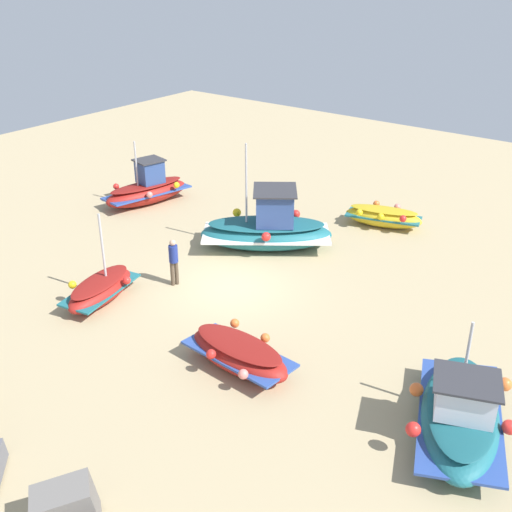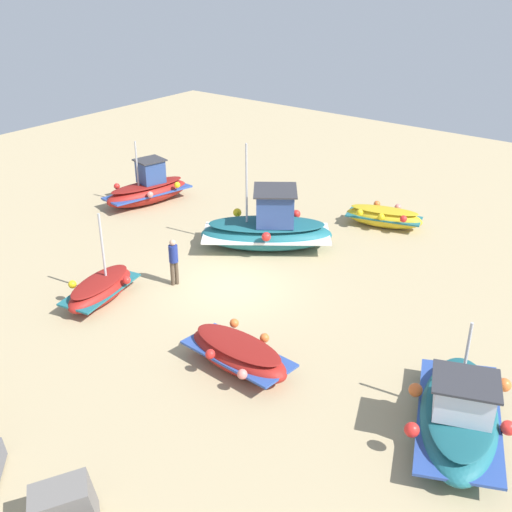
{
  "view_description": "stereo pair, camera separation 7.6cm",
  "coord_description": "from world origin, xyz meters",
  "views": [
    {
      "loc": [
        -12.42,
        14.88,
        10.61
      ],
      "look_at": [
        -0.31,
        -0.98,
        0.9
      ],
      "focal_mm": 43.83,
      "sensor_mm": 36.0,
      "label": 1
    },
    {
      "loc": [
        -12.48,
        14.83,
        10.61
      ],
      "look_at": [
        -0.31,
        -0.98,
        0.9
      ],
      "focal_mm": 43.83,
      "sensor_mm": 36.0,
      "label": 2
    }
  ],
  "objects": [
    {
      "name": "fishing_boat_2",
      "position": [
        8.31,
        -3.92,
        0.67
      ],
      "size": [
        2.47,
        4.42,
        3.1
      ],
      "rotation": [
        0.0,
        0.0,
        4.49
      ],
      "color": "maroon",
      "rests_on": "ground_plane"
    },
    {
      "name": "fishing_boat_0",
      "position": [
        2.87,
        3.46,
        0.44
      ],
      "size": [
        1.87,
        3.27,
        3.05
      ],
      "rotation": [
        0.0,
        0.0,
        1.8
      ],
      "color": "maroon",
      "rests_on": "ground_plane"
    },
    {
      "name": "fishing_boat_1",
      "position": [
        0.94,
        -3.38,
        0.8
      ],
      "size": [
        5.47,
        4.82,
        4.28
      ],
      "rotation": [
        0.0,
        0.0,
        3.77
      ],
      "color": "#1E6670",
      "rests_on": "ground_plane"
    },
    {
      "name": "ground_plane",
      "position": [
        0.0,
        0.0,
        0.0
      ],
      "size": [
        49.75,
        49.75,
        0.0
      ],
      "primitive_type": "plane",
      "color": "tan"
    },
    {
      "name": "fishing_boat_3",
      "position": [
        -9.14,
        2.44,
        0.61
      ],
      "size": [
        3.44,
        4.96,
        2.8
      ],
      "rotation": [
        0.0,
        0.0,
        1.94
      ],
      "color": "#1E6670",
      "rests_on": "ground_plane"
    },
    {
      "name": "fishing_boat_4",
      "position": [
        -1.75,
        -8.09,
        0.46
      ],
      "size": [
        3.44,
        2.0,
        0.9
      ],
      "rotation": [
        0.0,
        0.0,
        0.28
      ],
      "color": "gold",
      "rests_on": "ground_plane"
    },
    {
      "name": "person_walking",
      "position": [
        1.69,
        1.12,
        1.0
      ],
      "size": [
        0.32,
        0.32,
        1.74
      ],
      "rotation": [
        0.0,
        0.0,
        2.76
      ],
      "color": "brown",
      "rests_on": "ground_plane"
    },
    {
      "name": "fishing_boat_5",
      "position": [
        -3.2,
        3.59,
        0.47
      ],
      "size": [
        3.47,
        1.98,
        0.89
      ],
      "rotation": [
        0.0,
        0.0,
        6.22
      ],
      "color": "maroon",
      "rests_on": "ground_plane"
    }
  ]
}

